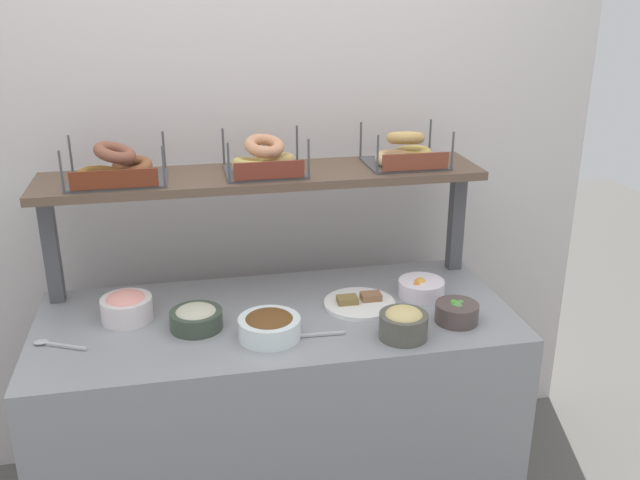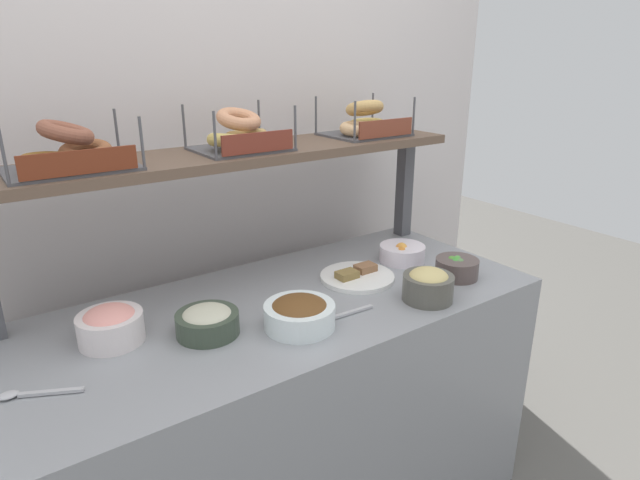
{
  "view_description": "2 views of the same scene",
  "coord_description": "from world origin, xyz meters",
  "px_view_note": "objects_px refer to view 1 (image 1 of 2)",
  "views": [
    {
      "loc": [
        -0.28,
        -2.12,
        1.93
      ],
      "look_at": [
        0.16,
        0.05,
        1.09
      ],
      "focal_mm": 39.19,
      "sensor_mm": 36.0,
      "label": 1
    },
    {
      "loc": [
        -0.76,
        -1.27,
        1.58
      ],
      "look_at": [
        0.19,
        0.08,
        0.99
      ],
      "focal_mm": 30.07,
      "sensor_mm": 36.0,
      "label": 2
    }
  ],
  "objects_px": {
    "serving_plate_white": "(359,303)",
    "bagel_basket_cinnamon_raisin": "(116,168)",
    "bowl_lox_spread": "(127,306)",
    "bowl_veggie_mix": "(457,312)",
    "bowl_hummus": "(403,323)",
    "serving_spoon_by_edge": "(308,335)",
    "bagel_basket_sesame": "(264,160)",
    "bowl_tuna_salad": "(196,317)",
    "serving_spoon_near_plate": "(52,344)",
    "bagel_basket_plain": "(405,153)",
    "bowl_chocolate_spread": "(269,326)",
    "bowl_fruit_salad": "(421,288)"
  },
  "relations": [
    {
      "from": "bowl_veggie_mix",
      "to": "serving_spoon_near_plate",
      "type": "bearing_deg",
      "value": 175.63
    },
    {
      "from": "bowl_tuna_salad",
      "to": "serving_spoon_near_plate",
      "type": "height_order",
      "value": "bowl_tuna_salad"
    },
    {
      "from": "bowl_veggie_mix",
      "to": "bagel_basket_plain",
      "type": "xyz_separation_m",
      "value": [
        -0.06,
        0.44,
        0.44
      ]
    },
    {
      "from": "bagel_basket_cinnamon_raisin",
      "to": "serving_plate_white",
      "type": "bearing_deg",
      "value": -16.61
    },
    {
      "from": "bagel_basket_plain",
      "to": "serving_plate_white",
      "type": "bearing_deg",
      "value": -131.65
    },
    {
      "from": "serving_spoon_by_edge",
      "to": "bagel_basket_sesame",
      "type": "height_order",
      "value": "bagel_basket_sesame"
    },
    {
      "from": "bowl_fruit_salad",
      "to": "bowl_hummus",
      "type": "bearing_deg",
      "value": -119.4
    },
    {
      "from": "serving_spoon_near_plate",
      "to": "bagel_basket_plain",
      "type": "bearing_deg",
      "value": 15.33
    },
    {
      "from": "bowl_veggie_mix",
      "to": "serving_plate_white",
      "type": "height_order",
      "value": "bowl_veggie_mix"
    },
    {
      "from": "bowl_hummus",
      "to": "bowl_veggie_mix",
      "type": "distance_m",
      "value": 0.22
    },
    {
      "from": "bowl_tuna_salad",
      "to": "bowl_chocolate_spread",
      "type": "bearing_deg",
      "value": -26.32
    },
    {
      "from": "bowl_tuna_salad",
      "to": "bagel_basket_sesame",
      "type": "height_order",
      "value": "bagel_basket_sesame"
    },
    {
      "from": "bowl_tuna_salad",
      "to": "bowl_lox_spread",
      "type": "bearing_deg",
      "value": 154.28
    },
    {
      "from": "bowl_chocolate_spread",
      "to": "bowl_lox_spread",
      "type": "bearing_deg",
      "value": 153.98
    },
    {
      "from": "bowl_chocolate_spread",
      "to": "bagel_basket_sesame",
      "type": "bearing_deg",
      "value": 83.09
    },
    {
      "from": "serving_plate_white",
      "to": "bagel_basket_cinnamon_raisin",
      "type": "relative_size",
      "value": 0.77
    },
    {
      "from": "bowl_hummus",
      "to": "serving_spoon_near_plate",
      "type": "height_order",
      "value": "bowl_hummus"
    },
    {
      "from": "bowl_fruit_salad",
      "to": "bowl_tuna_salad",
      "type": "distance_m",
      "value": 0.81
    },
    {
      "from": "serving_plate_white",
      "to": "bowl_tuna_salad",
      "type": "bearing_deg",
      "value": -174.64
    },
    {
      "from": "bowl_chocolate_spread",
      "to": "serving_spoon_by_edge",
      "type": "distance_m",
      "value": 0.13
    },
    {
      "from": "bowl_tuna_salad",
      "to": "bagel_basket_cinnamon_raisin",
      "type": "distance_m",
      "value": 0.57
    },
    {
      "from": "bagel_basket_sesame",
      "to": "serving_spoon_by_edge",
      "type": "bearing_deg",
      "value": -80.8
    },
    {
      "from": "serving_plate_white",
      "to": "bagel_basket_cinnamon_raisin",
      "type": "distance_m",
      "value": 0.95
    },
    {
      "from": "bowl_fruit_salad",
      "to": "serving_spoon_near_plate",
      "type": "bearing_deg",
      "value": -174.73
    },
    {
      "from": "bowl_chocolate_spread",
      "to": "bowl_veggie_mix",
      "type": "height_order",
      "value": "bowl_chocolate_spread"
    },
    {
      "from": "bowl_lox_spread",
      "to": "bowl_veggie_mix",
      "type": "bearing_deg",
      "value": -12.42
    },
    {
      "from": "bowl_lox_spread",
      "to": "bowl_hummus",
      "type": "bearing_deg",
      "value": -19.3
    },
    {
      "from": "bowl_lox_spread",
      "to": "serving_spoon_by_edge",
      "type": "xyz_separation_m",
      "value": [
        0.57,
        -0.24,
        -0.04
      ]
    },
    {
      "from": "bowl_fruit_salad",
      "to": "bagel_basket_cinnamon_raisin",
      "type": "distance_m",
      "value": 1.14
    },
    {
      "from": "serving_spoon_near_plate",
      "to": "bowl_chocolate_spread",
      "type": "bearing_deg",
      "value": -6.95
    },
    {
      "from": "bowl_fruit_salad",
      "to": "serving_plate_white",
      "type": "xyz_separation_m",
      "value": [
        -0.24,
        -0.03,
        -0.02
      ]
    },
    {
      "from": "bowl_lox_spread",
      "to": "bowl_tuna_salad",
      "type": "distance_m",
      "value": 0.25
    },
    {
      "from": "bowl_veggie_mix",
      "to": "serving_spoon_near_plate",
      "type": "distance_m",
      "value": 1.3
    },
    {
      "from": "bowl_hummus",
      "to": "bowl_tuna_salad",
      "type": "height_order",
      "value": "bowl_hummus"
    },
    {
      "from": "bowl_chocolate_spread",
      "to": "bowl_veggie_mix",
      "type": "relative_size",
      "value": 1.38
    },
    {
      "from": "bowl_lox_spread",
      "to": "bagel_basket_cinnamon_raisin",
      "type": "distance_m",
      "value": 0.46
    },
    {
      "from": "bowl_hummus",
      "to": "bowl_veggie_mix",
      "type": "height_order",
      "value": "bowl_hummus"
    },
    {
      "from": "bowl_fruit_salad",
      "to": "bowl_veggie_mix",
      "type": "height_order",
      "value": "bowl_veggie_mix"
    },
    {
      "from": "serving_spoon_by_edge",
      "to": "bagel_basket_sesame",
      "type": "bearing_deg",
      "value": 99.2
    },
    {
      "from": "serving_plate_white",
      "to": "bagel_basket_cinnamon_raisin",
      "type": "xyz_separation_m",
      "value": [
        -0.79,
        0.24,
        0.47
      ]
    },
    {
      "from": "serving_plate_white",
      "to": "serving_spoon_by_edge",
      "type": "height_order",
      "value": "serving_plate_white"
    },
    {
      "from": "bowl_veggie_mix",
      "to": "bagel_basket_cinnamon_raisin",
      "type": "bearing_deg",
      "value": 158.83
    },
    {
      "from": "serving_plate_white",
      "to": "bowl_lox_spread",
      "type": "bearing_deg",
      "value": 175.98
    },
    {
      "from": "bowl_chocolate_spread",
      "to": "bagel_basket_sesame",
      "type": "distance_m",
      "value": 0.6
    },
    {
      "from": "bowl_lox_spread",
      "to": "bowl_chocolate_spread",
      "type": "relative_size",
      "value": 0.85
    },
    {
      "from": "bagel_basket_cinnamon_raisin",
      "to": "bowl_hummus",
      "type": "bearing_deg",
      "value": -29.09
    },
    {
      "from": "bowl_tuna_salad",
      "to": "serving_plate_white",
      "type": "height_order",
      "value": "bowl_tuna_salad"
    },
    {
      "from": "bowl_chocolate_spread",
      "to": "bagel_basket_cinnamon_raisin",
      "type": "xyz_separation_m",
      "value": [
        -0.45,
        0.4,
        0.43
      ]
    },
    {
      "from": "bowl_fruit_salad",
      "to": "bagel_basket_cinnamon_raisin",
      "type": "relative_size",
      "value": 0.51
    },
    {
      "from": "bowl_chocolate_spread",
      "to": "bowl_veggie_mix",
      "type": "xyz_separation_m",
      "value": [
        0.63,
        -0.02,
        -0.01
      ]
    }
  ]
}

